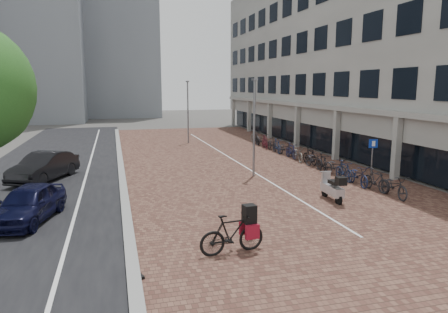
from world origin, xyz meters
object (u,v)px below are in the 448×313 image
scooter_front (332,187)px  parking_sign (372,153)px  car_navy (28,203)px  car_dark (44,167)px  hero_bike (232,233)px

scooter_front → parking_sign: size_ratio=0.81×
car_navy → scooter_front: car_navy is taller
car_dark → parking_sign: size_ratio=2.05×
car_navy → scooter_front: size_ratio=2.26×
parking_sign → car_navy: bearing=-156.2°
hero_bike → scooter_front: (5.71, 4.25, -0.03)m
hero_bike → scooter_front: bearing=-60.3°
car_navy → parking_sign: bearing=23.5°
scooter_front → hero_bike: bearing=-140.9°
hero_bike → car_dark: bearing=23.3°
car_navy → car_dark: bearing=108.6°
parking_sign → scooter_front: bearing=-128.5°
scooter_front → parking_sign: 5.05m
hero_bike → parking_sign: (9.71, 7.23, 0.80)m
parking_sign → hero_bike: bearing=-128.4°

